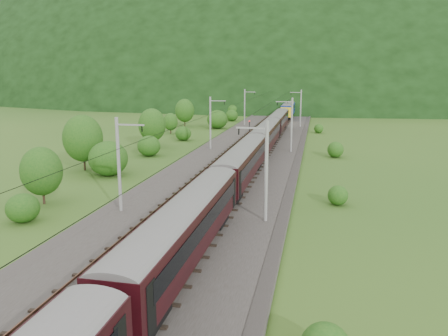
# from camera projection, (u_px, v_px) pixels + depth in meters

# --- Properties ---
(ground) EXTENTS (600.00, 600.00, 0.00)m
(ground) POSITION_uv_depth(u_px,v_px,m) (191.00, 219.00, 36.18)
(ground) COLOR #2D571B
(ground) RESTS_ON ground
(railbed) EXTENTS (14.00, 220.00, 0.30)m
(railbed) POSITION_uv_depth(u_px,v_px,m) (218.00, 187.00, 45.70)
(railbed) COLOR #38332D
(railbed) RESTS_ON ground
(track_left) EXTENTS (2.40, 220.00, 0.27)m
(track_left) POSITION_uv_depth(u_px,v_px,m) (196.00, 184.00, 46.14)
(track_left) COLOR #543324
(track_left) RESTS_ON railbed
(track_right) EXTENTS (2.40, 220.00, 0.27)m
(track_right) POSITION_uv_depth(u_px,v_px,m) (240.00, 186.00, 45.16)
(track_right) COLOR #543324
(track_right) RESTS_ON railbed
(catenary_left) EXTENTS (2.54, 192.28, 8.00)m
(catenary_left) POSITION_uv_depth(u_px,v_px,m) (211.00, 122.00, 67.04)
(catenary_left) COLOR gray
(catenary_left) RESTS_ON railbed
(catenary_right) EXTENTS (2.54, 192.28, 8.00)m
(catenary_right) POSITION_uv_depth(u_px,v_px,m) (291.00, 124.00, 64.53)
(catenary_right) COLOR gray
(catenary_right) RESTS_ON railbed
(overhead_wires) EXTENTS (4.83, 198.00, 0.03)m
(overhead_wires) POSITION_uv_depth(u_px,v_px,m) (217.00, 121.00, 44.22)
(overhead_wires) COLOR black
(overhead_wires) RESTS_ON ground
(mountain_main) EXTENTS (504.00, 360.00, 244.00)m
(mountain_main) POSITION_uv_depth(u_px,v_px,m) (303.00, 91.00, 284.52)
(mountain_main) COLOR black
(mountain_main) RESTS_ON ground
(mountain_ridge) EXTENTS (336.00, 280.00, 132.00)m
(mountain_ridge) POSITION_uv_depth(u_px,v_px,m) (152.00, 88.00, 347.36)
(mountain_ridge) COLOR black
(mountain_ridge) RESTS_ON ground
(train) EXTENTS (2.70, 129.12, 4.67)m
(train) POSITION_uv_depth(u_px,v_px,m) (256.00, 142.00, 55.57)
(train) COLOR black
(train) RESTS_ON ground
(hazard_post_near) EXTENTS (0.15, 0.15, 1.45)m
(hazard_post_near) POSITION_uv_depth(u_px,v_px,m) (255.00, 139.00, 72.76)
(hazard_post_near) COLOR red
(hazard_post_near) RESTS_ON railbed
(hazard_post_far) EXTENTS (0.17, 0.17, 1.58)m
(hazard_post_far) POSITION_uv_depth(u_px,v_px,m) (269.00, 127.00, 89.10)
(hazard_post_far) COLOR red
(hazard_post_far) RESTS_ON railbed
(signal) EXTENTS (0.24, 0.24, 2.18)m
(signal) POSITION_uv_depth(u_px,v_px,m) (249.00, 125.00, 87.63)
(signal) COLOR black
(signal) RESTS_ON railbed
(vegetation_left) EXTENTS (12.37, 143.31, 6.91)m
(vegetation_left) POSITION_uv_depth(u_px,v_px,m) (125.00, 141.00, 58.93)
(vegetation_left) COLOR #1C5115
(vegetation_left) RESTS_ON ground
(vegetation_right) EXTENTS (4.71, 99.27, 2.39)m
(vegetation_right) POSITION_uv_depth(u_px,v_px,m) (342.00, 232.00, 30.37)
(vegetation_right) COLOR #1C5115
(vegetation_right) RESTS_ON ground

